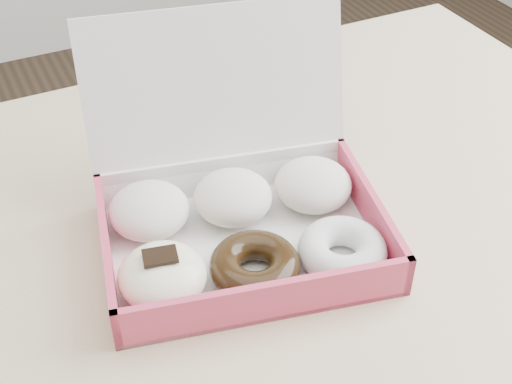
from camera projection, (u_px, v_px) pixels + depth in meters
name	position (u px, v px, depth m)	size (l,w,h in m)	color
table	(232.00, 276.00, 0.88)	(1.20, 0.80, 0.75)	tan
donut_box	(237.00, 214.00, 0.79)	(0.36, 0.34, 0.22)	white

